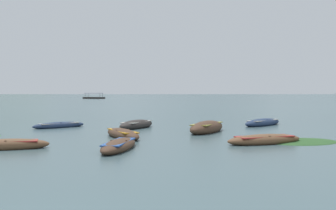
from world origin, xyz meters
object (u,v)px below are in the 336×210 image
rowboat_7 (6,145)px  rowboat_1 (137,125)px  rowboat_3 (265,140)px  rowboat_6 (123,134)px  rowboat_8 (263,123)px  rowboat_5 (59,125)px  rowboat_4 (207,128)px  rowboat_2 (119,145)px  ferry_1 (94,98)px

rowboat_7 → rowboat_1: bearing=75.7°
rowboat_3 → rowboat_6: bearing=171.3°
rowboat_6 → rowboat_8: 11.61m
rowboat_5 → rowboat_7: (2.44, -9.43, 0.02)m
rowboat_6 → rowboat_8: size_ratio=0.88×
rowboat_1 → rowboat_6: bearing=-82.0°
rowboat_1 → rowboat_3: (7.72, -6.46, -0.04)m
rowboat_4 → rowboat_3: bearing=-57.4°
rowboat_4 → rowboat_8: size_ratio=1.07×
rowboat_3 → rowboat_4: (-3.00, 4.69, 0.09)m
rowboat_5 → rowboat_6: 7.43m
rowboat_7 → rowboat_6: bearing=54.9°
rowboat_4 → rowboat_5: 9.83m
rowboat_2 → rowboat_5: bearing=128.6°
rowboat_5 → rowboat_7: size_ratio=1.02×
rowboat_5 → rowboat_4: bearing=-5.9°
rowboat_1 → ferry_1: size_ratio=0.45×
rowboat_7 → ferry_1: ferry_1 is taller
rowboat_2 → rowboat_6: bearing=105.5°
rowboat_3 → rowboat_7: bearing=-160.2°
rowboat_3 → ferry_1: bearing=114.7°
rowboat_5 → rowboat_8: size_ratio=0.81×
rowboat_1 → rowboat_7: 10.51m
rowboat_3 → rowboat_5: 13.99m
rowboat_8 → ferry_1: ferry_1 is taller
rowboat_2 → rowboat_6: rowboat_6 is taller
rowboat_3 → rowboat_8: bearing=87.4°
rowboat_1 → rowboat_3: bearing=-39.9°
rowboat_2 → rowboat_5: size_ratio=1.08×
rowboat_8 → rowboat_1: bearing=-156.6°
rowboat_2 → ferry_1: (-54.67, 134.66, 0.29)m
rowboat_2 → rowboat_8: size_ratio=0.87×
rowboat_5 → rowboat_8: bearing=18.0°
rowboat_3 → rowboat_7: rowboat_3 is taller
rowboat_2 → rowboat_7: size_ratio=1.09×
rowboat_2 → rowboat_3: 6.55m
rowboat_8 → rowboat_7: bearing=-128.1°
rowboat_2 → rowboat_4: bearing=69.7°
rowboat_4 → rowboat_6: size_ratio=1.21×
rowboat_3 → rowboat_4: rowboat_4 is taller
rowboat_1 → ferry_1: ferry_1 is taller
rowboat_4 → rowboat_8: 6.34m
rowboat_6 → rowboat_8: (7.41, 8.94, 0.01)m
rowboat_4 → rowboat_8: (3.44, 5.32, -0.06)m
rowboat_5 → rowboat_6: rowboat_6 is taller
rowboat_2 → rowboat_4: 8.17m
rowboat_4 → rowboat_6: bearing=-137.6°
rowboat_7 → rowboat_4: bearing=48.9°
rowboat_2 → rowboat_5: rowboat_2 is taller
rowboat_4 → ferry_1: (-57.51, 127.00, 0.20)m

